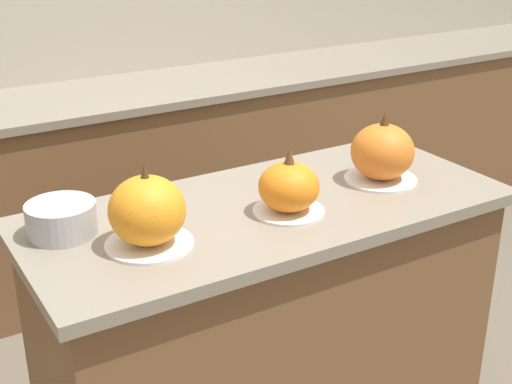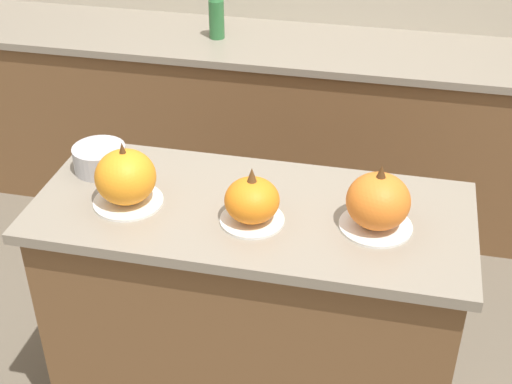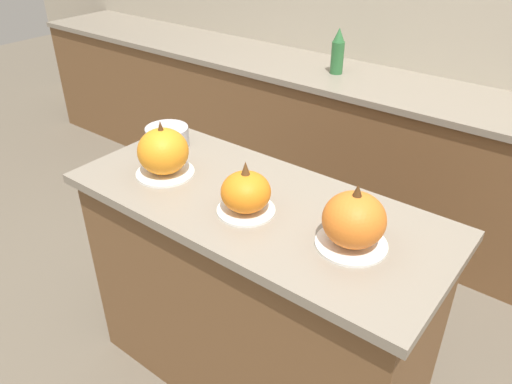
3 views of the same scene
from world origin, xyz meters
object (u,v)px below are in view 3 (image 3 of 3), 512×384
object	(u,v)px
bottle_tall	(338,52)
mixing_bowl	(167,137)
pumpkin_cake_right	(354,221)
pumpkin_cake_center	(246,193)
pumpkin_cake_left	(163,152)

from	to	relation	value
bottle_tall	mixing_bowl	xyz separation A→B (m)	(-0.05, -1.29, -0.07)
mixing_bowl	pumpkin_cake_right	bearing A→B (deg)	-8.18
pumpkin_cake_center	pumpkin_cake_right	distance (m)	0.37
pumpkin_cake_left	pumpkin_cake_center	bearing A→B (deg)	-1.96
pumpkin_cake_left	mixing_bowl	bearing A→B (deg)	133.71
pumpkin_cake_center	bottle_tall	distance (m)	1.56
pumpkin_cake_center	mixing_bowl	world-z (taller)	pumpkin_cake_center
pumpkin_cake_left	pumpkin_cake_right	size ratio (longest dim) A/B	1.00
pumpkin_cake_left	pumpkin_cake_right	distance (m)	0.76
pumpkin_cake_left	bottle_tall	distance (m)	1.46
pumpkin_cake_center	pumpkin_cake_right	size ratio (longest dim) A/B	0.89
pumpkin_cake_left	mixing_bowl	size ratio (longest dim) A/B	1.24
pumpkin_cake_right	mixing_bowl	distance (m)	0.93
pumpkin_cake_left	mixing_bowl	world-z (taller)	pumpkin_cake_left
pumpkin_cake_right	mixing_bowl	world-z (taller)	pumpkin_cake_right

